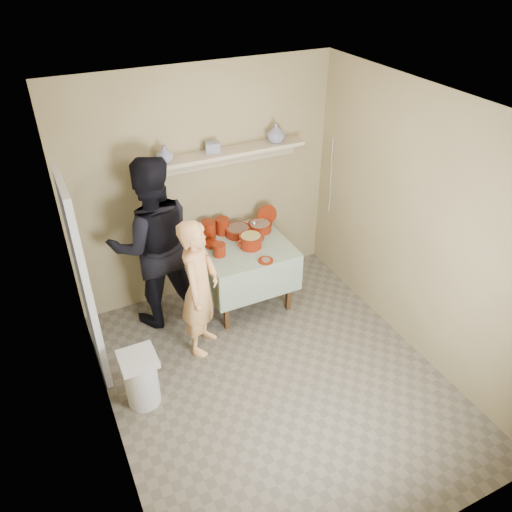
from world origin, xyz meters
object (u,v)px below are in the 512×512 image
person_helper (153,244)px  cazuela_rice (251,240)px  serving_table (243,253)px  trash_bin (141,379)px  person_cook (200,288)px

person_helper → cazuela_rice: (1.01, -0.22, -0.10)m
serving_table → cazuela_rice: bearing=-57.8°
person_helper → trash_bin: size_ratio=3.39×
person_helper → trash_bin: bearing=70.5°
serving_table → cazuela_rice: 0.23m
person_cook → serving_table: size_ratio=1.53×
serving_table → person_helper: bearing=172.1°
trash_bin → person_cook: bearing=31.0°
person_cook → person_helper: bearing=59.9°
person_helper → cazuela_rice: person_helper is taller
trash_bin → cazuela_rice: bearing=30.5°
person_cook → cazuela_rice: person_cook is taller
serving_table → trash_bin: serving_table is taller
person_cook → serving_table: 0.88m
person_cook → serving_table: person_cook is taller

